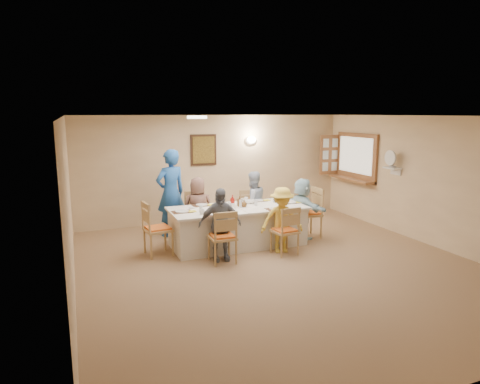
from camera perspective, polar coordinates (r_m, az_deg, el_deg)
name	(u,v)px	position (r m, az deg, el deg)	size (l,w,h in m)	color
ground	(281,266)	(7.34, 5.56, -9.85)	(7.00, 7.00, 0.00)	#90734E
room_walls	(283,178)	(6.96, 5.78, 1.92)	(7.00, 7.00, 7.00)	tan
wall_picture	(204,150)	(10.03, -4.89, 5.62)	(0.62, 0.05, 0.72)	#3F2416
wall_sconce	(251,140)	(10.40, 1.52, 6.93)	(0.26, 0.09, 0.18)	white
ceiling_light	(197,117)	(7.92, -5.75, 9.89)	(0.36, 0.36, 0.05)	white
serving_hatch	(356,157)	(10.69, 15.26, 4.51)	(0.06, 1.50, 1.15)	brown
hatch_sill	(351,179)	(10.68, 14.61, 1.70)	(0.30, 1.50, 0.05)	brown
shutter_door	(330,155)	(11.16, 11.85, 4.89)	(0.55, 0.04, 1.00)	brown
fan_shelf	(392,168)	(9.61, 19.65, 3.03)	(0.22, 0.36, 0.03)	white
desk_fan	(392,161)	(9.57, 19.57, 3.91)	(0.30, 0.30, 0.28)	#A5A5A8
dining_table	(238,226)	(8.32, -0.28, -4.60)	(2.62, 1.11, 0.76)	white
chair_back_left	(197,215)	(8.85, -5.80, -3.07)	(0.46, 0.46, 0.96)	tan
chair_back_right	(250,211)	(9.24, 1.39, -2.62)	(0.43, 0.43, 0.90)	tan
chair_front_left	(222,236)	(7.37, -2.38, -5.87)	(0.45, 0.45, 0.94)	tan
chair_front_right	(285,230)	(7.84, 5.96, -5.06)	(0.43, 0.43, 0.91)	tan
chair_left_end	(158,228)	(7.88, -10.88, -4.75)	(0.48, 0.48, 1.00)	tan
chair_right_end	(308,213)	(8.95, 9.02, -2.74)	(0.50, 0.50, 1.04)	tan
diner_back_left	(198,208)	(8.70, -5.60, -2.19)	(0.69, 0.52, 1.29)	brown
diner_back_right	(253,203)	(9.09, 1.69, -1.43)	(0.72, 0.59, 1.34)	#A1ADC2
diner_front_left	(220,224)	(7.44, -2.70, -4.35)	(0.78, 0.39, 1.29)	slate
diner_front_right	(282,220)	(7.90, 5.58, -3.75)	(0.86, 0.60, 1.22)	yellow
diner_right_end	(302,208)	(8.86, 8.31, -2.16)	(0.51, 1.19, 1.25)	silver
caregiver	(171,193)	(8.99, -9.22, -0.13)	(0.77, 0.62, 1.82)	#2359A9
placemat_fl	(215,214)	(7.65, -3.34, -3.01)	(0.36, 0.27, 0.01)	#472B19
plate_fl	(215,214)	(7.64, -3.34, -2.94)	(0.25, 0.25, 0.02)	white
napkin_fl	(226,214)	(7.66, -1.94, -2.93)	(0.13, 0.13, 0.01)	yellow
placemat_fr	(276,209)	(8.09, 4.77, -2.28)	(0.36, 0.27, 0.01)	#472B19
plate_fr	(276,209)	(8.09, 4.77, -2.21)	(0.24, 0.24, 0.02)	white
napkin_fr	(285,208)	(8.13, 6.06, -2.19)	(0.14, 0.14, 0.01)	yellow
placemat_bl	(202,205)	(8.43, -5.13, -1.76)	(0.37, 0.27, 0.01)	#472B19
plate_bl	(202,205)	(8.43, -5.13, -1.70)	(0.23, 0.23, 0.01)	white
napkin_bl	(211,205)	(8.43, -3.86, -1.69)	(0.14, 0.14, 0.01)	yellow
placemat_br	(258,201)	(8.83, 2.36, -1.16)	(0.35, 0.26, 0.01)	#472B19
plate_br	(258,200)	(8.83, 2.36, -1.10)	(0.24, 0.24, 0.02)	white
napkin_br	(266,200)	(8.86, 3.55, -1.09)	(0.14, 0.14, 0.01)	yellow
placemat_le	(182,212)	(7.91, -7.74, -2.64)	(0.36, 0.27, 0.01)	#472B19
plate_le	(182,211)	(7.90, -7.74, -2.57)	(0.25, 0.25, 0.02)	white
napkin_le	(192,211)	(7.90, -6.39, -2.57)	(0.13, 0.13, 0.01)	yellow
placemat_re	(290,203)	(8.69, 6.62, -1.42)	(0.34, 0.25, 0.01)	#472B19
plate_re	(290,202)	(8.69, 6.62, -1.36)	(0.26, 0.26, 0.02)	white
napkin_re	(299,202)	(8.73, 7.82, -1.35)	(0.14, 0.14, 0.01)	yellow
teacup_a	(202,212)	(7.70, -5.09, -2.66)	(0.13, 0.13, 0.08)	white
teacup_b	(246,199)	(8.83, 0.80, -0.93)	(0.10, 0.10, 0.08)	white
bowl_a	(231,210)	(7.88, -1.26, -2.41)	(0.26, 0.26, 0.05)	white
bowl_b	(250,202)	(8.58, 1.31, -1.31)	(0.24, 0.24, 0.07)	white
condiment_ketchup	(232,201)	(8.21, -1.02, -1.21)	(0.10, 0.10, 0.24)	#A3150E
condiment_brown	(240,201)	(8.31, -0.05, -1.21)	(0.10, 0.10, 0.20)	brown
condiment_malt	(244,203)	(8.24, 0.55, -1.52)	(0.13, 0.13, 0.14)	brown
drinking_glass	(230,204)	(8.21, -1.39, -1.67)	(0.07, 0.07, 0.11)	silver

